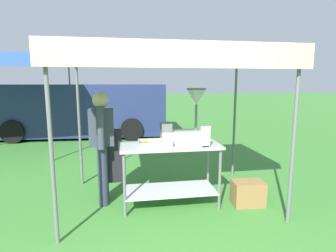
{
  "coord_description": "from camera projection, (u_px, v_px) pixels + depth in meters",
  "views": [
    {
      "loc": [
        -0.45,
        -2.49,
        1.74
      ],
      "look_at": [
        0.16,
        1.3,
        1.12
      ],
      "focal_mm": 28.52,
      "sensor_mm": 36.0,
      "label": 1
    }
  ],
  "objects": [
    {
      "name": "donut_fryer",
      "position": [
        185.0,
        123.0,
        3.75
      ],
      "size": [
        0.63,
        0.28,
        0.78
      ],
      "color": "#B7B7BC",
      "rests_on": "donut_cart"
    },
    {
      "name": "ground_plane",
      "position": [
        140.0,
        137.0,
        8.62
      ],
      "size": [
        70.0,
        70.0,
        0.0
      ],
      "primitive_type": "plane",
      "color": "#3D7F33"
    },
    {
      "name": "vendor",
      "position": [
        102.0,
        142.0,
        3.8
      ],
      "size": [
        0.45,
        0.53,
        1.61
      ],
      "color": "#2D3347",
      "rests_on": "ground"
    },
    {
      "name": "menu_sign",
      "position": [
        205.0,
        138.0,
        3.56
      ],
      "size": [
        0.13,
        0.05,
        0.28
      ],
      "color": "black",
      "rests_on": "donut_cart"
    },
    {
      "name": "van_navy",
      "position": [
        79.0,
        109.0,
        8.79
      ],
      "size": [
        5.61,
        2.27,
        1.69
      ],
      "color": "navy",
      "rests_on": "ground"
    },
    {
      "name": "supply_crate",
      "position": [
        248.0,
        193.0,
        3.83
      ],
      "size": [
        0.46,
        0.31,
        0.35
      ],
      "color": "olive",
      "rests_on": "ground"
    },
    {
      "name": "donut_tray",
      "position": [
        155.0,
        144.0,
        3.65
      ],
      "size": [
        0.46,
        0.3,
        0.07
      ],
      "color": "#B7B7BC",
      "rests_on": "donut_cart"
    },
    {
      "name": "stall_canopy",
      "position": [
        169.0,
        57.0,
        3.63
      ],
      "size": [
        2.96,
        1.97,
        2.17
      ],
      "color": "slate",
      "rests_on": "ground"
    },
    {
      "name": "donut_cart",
      "position": [
        170.0,
        162.0,
        3.77
      ],
      "size": [
        1.39,
        0.62,
        0.89
      ],
      "color": "#B7B7BC",
      "rests_on": "ground"
    }
  ]
}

